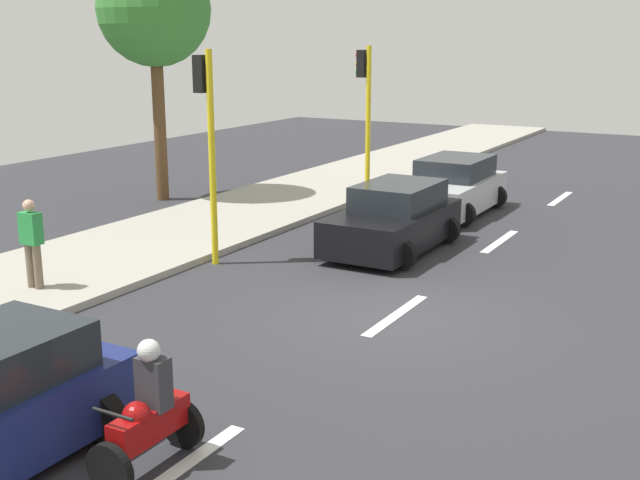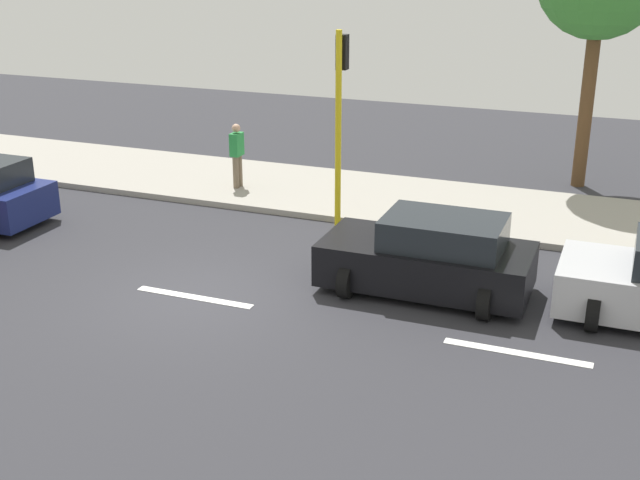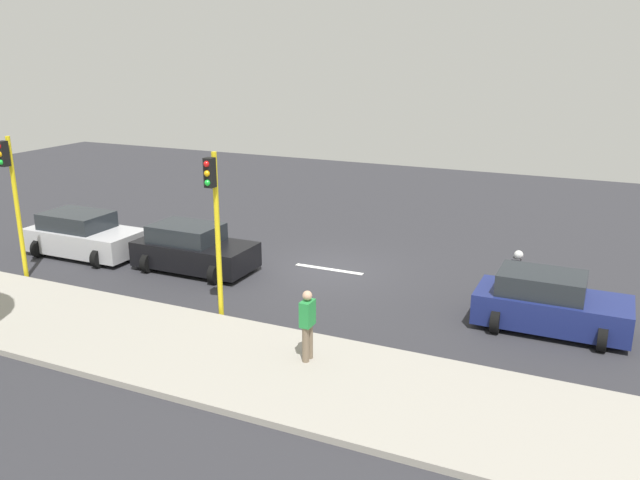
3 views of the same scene
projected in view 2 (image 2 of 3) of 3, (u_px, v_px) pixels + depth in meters
ground_plane at (194, 300)px, 15.46m from camera, size 40.00×60.00×0.10m
sidewalk at (327, 192)px, 21.52m from camera, size 4.00×60.00×0.15m
lane_stripe_north at (517, 353)px, 13.38m from camera, size 0.20×2.40×0.01m
lane_stripe_mid at (194, 297)px, 15.44m from camera, size 0.20×2.40×0.01m
car_black at (430, 257)px, 15.46m from camera, size 2.26×3.94×1.52m
pedestrian_near_signal at (237, 153)px, 21.44m from camera, size 0.40×0.24×1.69m
traffic_light_midblock at (340, 102)px, 18.27m from camera, size 0.49×0.24×4.50m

